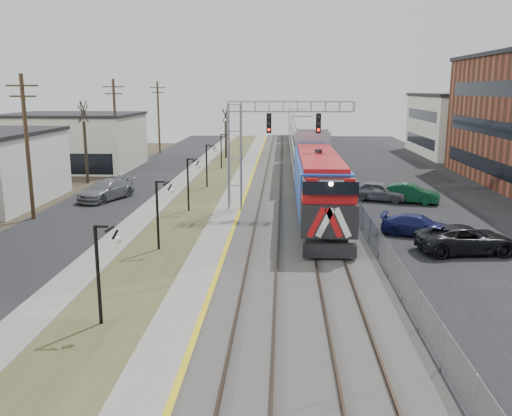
{
  "coord_description": "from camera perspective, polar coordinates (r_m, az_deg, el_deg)",
  "views": [
    {
      "loc": [
        2.98,
        -11.29,
        8.97
      ],
      "look_at": [
        1.56,
        17.63,
        2.6
      ],
      "focal_mm": 38.0,
      "sensor_mm": 36.0,
      "label": 1
    }
  ],
  "objects": [
    {
      "name": "car_lot_c",
      "position": [
        32.32,
        21.26,
        -3.16
      ],
      "size": [
        5.79,
        3.2,
        1.54
      ],
      "primitive_type": "imported",
      "rotation": [
        0.0,
        0.0,
        1.69
      ],
      "color": "black",
      "rests_on": "ground"
    },
    {
      "name": "ballast_bed",
      "position": [
        47.14,
        4.0,
        1.53
      ],
      "size": [
        8.0,
        120.0,
        0.2
      ],
      "primitive_type": "cube",
      "color": "#595651",
      "rests_on": "ground"
    },
    {
      "name": "platform",
      "position": [
        47.3,
        -2.07,
        1.62
      ],
      "size": [
        2.0,
        120.0,
        0.24
      ],
      "primitive_type": "cube",
      "color": "gray",
      "rests_on": "ground"
    },
    {
      "name": "bare_trees",
      "position": [
        52.96,
        -14.46,
        5.22
      ],
      "size": [
        12.3,
        42.3,
        5.95
      ],
      "color": "#382D23",
      "rests_on": "ground"
    },
    {
      "name": "utility_poles",
      "position": [
        40.48,
        -22.92,
        5.81
      ],
      "size": [
        0.28,
        80.28,
        10.0
      ],
      "color": "#4C3823",
      "rests_on": "ground"
    },
    {
      "name": "lampposts",
      "position": [
        31.18,
        -10.21,
        -0.71
      ],
      "size": [
        0.14,
        62.14,
        4.0
      ],
      "color": "black",
      "rests_on": "ground"
    },
    {
      "name": "grass_median",
      "position": [
        47.66,
        -5.67,
        1.54
      ],
      "size": [
        4.0,
        120.0,
        0.06
      ],
      "primitive_type": "cube",
      "color": "#464A27",
      "rests_on": "ground"
    },
    {
      "name": "signal_gantry",
      "position": [
        39.47,
        0.24,
        7.49
      ],
      "size": [
        9.0,
        1.07,
        8.15
      ],
      "color": "gray",
      "rests_on": "ground"
    },
    {
      "name": "sidewalk",
      "position": [
        48.19,
        -9.2,
        1.57
      ],
      "size": [
        2.0,
        120.0,
        0.08
      ],
      "primitive_type": "cube",
      "color": "gray",
      "rests_on": "ground"
    },
    {
      "name": "street_west",
      "position": [
        49.32,
        -14.32,
        1.56
      ],
      "size": [
        7.0,
        120.0,
        0.04
      ],
      "primitive_type": "cube",
      "color": "black",
      "rests_on": "ground"
    },
    {
      "name": "platform_edge",
      "position": [
        47.21,
        -1.01,
        1.76
      ],
      "size": [
        0.24,
        120.0,
        0.01
      ],
      "primitive_type": "cube",
      "color": "gold",
      "rests_on": "platform"
    },
    {
      "name": "car_street_b",
      "position": [
        46.21,
        -15.51,
        1.79
      ],
      "size": [
        4.18,
        6.09,
        1.64
      ],
      "primitive_type": "imported",
      "rotation": [
        0.0,
        0.0,
        -0.37
      ],
      "color": "slate",
      "rests_on": "ground"
    },
    {
      "name": "car_lot_f",
      "position": [
        45.15,
        15.86,
        1.46
      ],
      "size": [
        4.9,
        3.14,
        1.53
      ],
      "primitive_type": "imported",
      "rotation": [
        0.0,
        0.0,
        1.21
      ],
      "color": "#0E4827",
      "rests_on": "ground"
    },
    {
      "name": "parking_lot",
      "position": [
        48.91,
        18.2,
        1.24
      ],
      "size": [
        16.0,
        120.0,
        0.04
      ],
      "primitive_type": "cube",
      "color": "black",
      "rests_on": "ground"
    },
    {
      "name": "fence",
      "position": [
        47.29,
        9.11,
        2.3
      ],
      "size": [
        0.04,
        120.0,
        1.6
      ],
      "primitive_type": "cube",
      "color": "gray",
      "rests_on": "ground"
    },
    {
      "name": "track_far",
      "position": [
        47.17,
        5.82,
        1.72
      ],
      "size": [
        1.58,
        120.0,
        0.15
      ],
      "color": "#2D2119",
      "rests_on": "ballast_bed"
    },
    {
      "name": "train",
      "position": [
        72.09,
        4.84,
        7.55
      ],
      "size": [
        3.0,
        85.85,
        5.33
      ],
      "color": "#1441A9",
      "rests_on": "ground"
    },
    {
      "name": "track_near",
      "position": [
        47.11,
        1.57,
        1.77
      ],
      "size": [
        1.58,
        120.0,
        0.15
      ],
      "color": "#2D2119",
      "rests_on": "ballast_bed"
    },
    {
      "name": "car_lot_e",
      "position": [
        45.33,
        12.8,
        1.71
      ],
      "size": [
        5.03,
        3.38,
        1.59
      ],
      "primitive_type": "imported",
      "rotation": [
        0.0,
        0.0,
        1.22
      ],
      "color": "gray",
      "rests_on": "ground"
    },
    {
      "name": "car_lot_d",
      "position": [
        35.15,
        16.67,
        -1.81
      ],
      "size": [
        4.85,
        3.21,
        1.31
      ],
      "primitive_type": "imported",
      "rotation": [
        0.0,
        0.0,
        1.24
      ],
      "color": "navy",
      "rests_on": "ground"
    }
  ]
}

